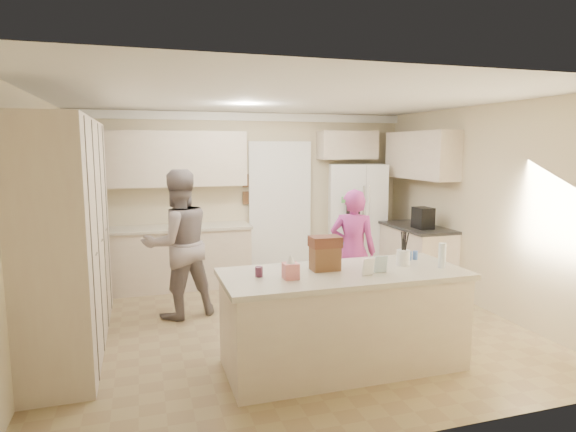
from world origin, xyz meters
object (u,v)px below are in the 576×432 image
object	(u,v)px
refrigerator	(356,219)
island_base	(343,321)
teen_girl	(353,251)
utensil_crock	(403,258)
teen_boy	(178,244)
dollhouse_body	(325,258)
tissue_box	(291,271)
coffee_maker	(423,218)

from	to	relation	value
refrigerator	island_base	bearing A→B (deg)	-100.12
refrigerator	island_base	world-z (taller)	refrigerator
teen_girl	utensil_crock	bearing A→B (deg)	115.96
teen_boy	teen_girl	world-z (taller)	teen_boy
teen_boy	utensil_crock	bearing A→B (deg)	121.72
teen_girl	island_base	bearing A→B (deg)	91.24
dollhouse_body	teen_boy	world-z (taller)	teen_boy
refrigerator	dollhouse_body	xyz separation A→B (m)	(-1.74, -3.06, 0.14)
utensil_crock	tissue_box	xyz separation A→B (m)	(-1.20, -0.15, -0.00)
teen_boy	teen_girl	xyz separation A→B (m)	(2.09, -0.49, -0.12)
coffee_maker	dollhouse_body	bearing A→B (deg)	-140.71
tissue_box	teen_boy	size ratio (longest dim) A/B	0.08
coffee_maker	teen_girl	world-z (taller)	teen_girl
island_base	teen_boy	bearing A→B (deg)	126.46
coffee_maker	island_base	world-z (taller)	coffee_maker
refrigerator	teen_boy	bearing A→B (deg)	-139.62
dollhouse_body	island_base	bearing A→B (deg)	-33.69
coffee_maker	utensil_crock	bearing A→B (deg)	-127.12
refrigerator	dollhouse_body	world-z (taller)	refrigerator
refrigerator	island_base	size ratio (longest dim) A/B	0.82
refrigerator	dollhouse_body	size ratio (longest dim) A/B	6.92
island_base	dollhouse_body	world-z (taller)	dollhouse_body
island_base	refrigerator	bearing A→B (deg)	63.20
dollhouse_body	tissue_box	bearing A→B (deg)	-153.43
utensil_crock	dollhouse_body	world-z (taller)	dollhouse_body
refrigerator	utensil_crock	world-z (taller)	refrigerator
refrigerator	utensil_crock	bearing A→B (deg)	-90.23
utensil_crock	coffee_maker	bearing A→B (deg)	52.88
teen_girl	refrigerator	bearing A→B (deg)	-86.88
refrigerator	coffee_maker	xyz separation A→B (m)	(0.46, -1.26, 0.17)
dollhouse_body	refrigerator	bearing A→B (deg)	60.29
tissue_box	dollhouse_body	size ratio (longest dim) A/B	0.54
coffee_maker	teen_boy	world-z (taller)	teen_boy
utensil_crock	teen_girl	distance (m)	1.34
refrigerator	teen_boy	size ratio (longest dim) A/B	1.00
refrigerator	tissue_box	xyz separation A→B (m)	(-2.14, -3.26, 0.10)
island_base	teen_girl	world-z (taller)	teen_girl
teen_boy	teen_girl	bearing A→B (deg)	150.36
tissue_box	teen_boy	distance (m)	2.12
refrigerator	teen_girl	bearing A→B (deg)	-99.30
coffee_maker	teen_girl	size ratio (longest dim) A/B	0.19
coffee_maker	dollhouse_body	size ratio (longest dim) A/B	1.15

